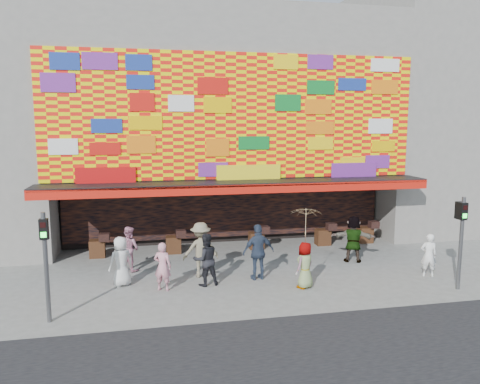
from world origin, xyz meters
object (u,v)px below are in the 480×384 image
(ped_e, at_px, (258,252))
(ped_i, at_px, (129,248))
(ped_f, at_px, (353,239))
(ped_b, at_px, (163,267))
(ped_h, at_px, (429,255))
(ped_a, at_px, (121,261))
(signal_right, at_px, (462,233))
(ped_g, at_px, (305,265))
(parasol, at_px, (306,222))
(ped_d, at_px, (201,250))
(ped_c, at_px, (206,259))
(signal_left, at_px, (45,255))

(ped_e, bearing_deg, ped_i, -30.87)
(ped_f, height_order, ped_i, ped_f)
(ped_b, relative_size, ped_h, 1.03)
(ped_a, distance_m, ped_f, 8.66)
(signal_right, relative_size, ped_g, 1.99)
(ped_e, xyz_separation_m, parasol, (1.27, -1.12, 1.21))
(ped_b, xyz_separation_m, parasol, (4.51, -0.69, 1.38))
(ped_d, bearing_deg, ped_b, 36.80)
(ped_f, height_order, parasol, parasol)
(signal_right, distance_m, ped_e, 6.53)
(ped_a, bearing_deg, ped_b, 126.37)
(ped_c, distance_m, ped_e, 1.86)
(ped_g, bearing_deg, ped_h, 148.35)
(signal_right, bearing_deg, ped_h, 98.79)
(parasol, bearing_deg, ped_a, 166.51)
(ped_b, relative_size, ped_g, 1.04)
(ped_a, bearing_deg, signal_right, 141.44)
(signal_right, bearing_deg, ped_b, 169.01)
(signal_right, xyz_separation_m, ped_h, (-0.21, 1.34, -1.10))
(signal_right, height_order, ped_i, signal_right)
(ped_e, bearing_deg, ped_f, -170.20)
(ped_g, xyz_separation_m, ped_h, (4.59, 0.22, 0.01))
(signal_right, relative_size, ped_i, 1.85)
(ped_h, xyz_separation_m, ped_i, (-10.20, 2.80, 0.05))
(ped_i, bearing_deg, ped_f, -140.24)
(signal_left, height_order, ped_i, signal_left)
(signal_right, xyz_separation_m, ped_c, (-7.90, 2.01, -0.99))
(ped_d, xyz_separation_m, ped_h, (7.74, -1.58, -0.20))
(ped_b, distance_m, ped_h, 9.11)
(signal_left, distance_m, signal_right, 12.40)
(ped_i, bearing_deg, ped_h, -151.23)
(signal_right, bearing_deg, ped_i, 158.33)
(signal_left, height_order, ped_h, signal_left)
(ped_a, distance_m, parasol, 6.13)
(ped_e, distance_m, ped_i, 4.73)
(ped_c, distance_m, ped_d, 0.91)
(signal_left, relative_size, ped_c, 1.72)
(ped_b, xyz_separation_m, ped_c, (1.40, 0.20, 0.09))
(ped_f, distance_m, ped_g, 3.66)
(ped_b, xyz_separation_m, ped_e, (3.24, 0.44, 0.17))
(ped_e, xyz_separation_m, ped_h, (5.86, -0.91, -0.20))
(ped_a, relative_size, ped_b, 1.05)
(ped_e, bearing_deg, ped_a, -10.75)
(signal_right, relative_size, ped_a, 1.82)
(signal_left, height_order, parasol, signal_left)
(ped_f, bearing_deg, ped_h, 152.48)
(ped_g, bearing_deg, signal_left, -25.97)
(ped_f, xyz_separation_m, ped_g, (-2.79, -2.38, -0.15))
(ped_e, xyz_separation_m, ped_g, (1.27, -1.12, -0.20))
(ped_a, relative_size, ped_g, 1.09)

